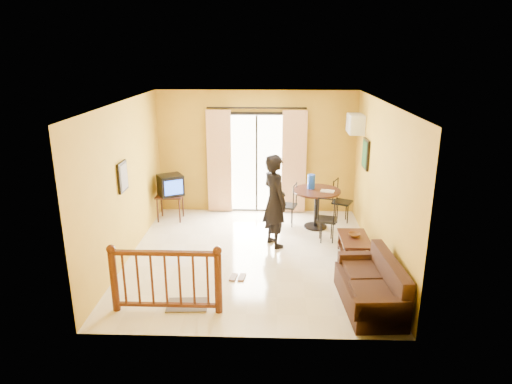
{
  "coord_description": "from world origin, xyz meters",
  "views": [
    {
      "loc": [
        0.34,
        -7.68,
        3.64
      ],
      "look_at": [
        0.06,
        0.2,
        1.17
      ],
      "focal_mm": 32.0,
      "sensor_mm": 36.0,
      "label": 1
    }
  ],
  "objects_px": {
    "television": "(171,185)",
    "dining_table": "(316,198)",
    "coffee_table": "(354,244)",
    "standing_person": "(275,201)",
    "sofa": "(373,289)"
  },
  "relations": [
    {
      "from": "dining_table",
      "to": "coffee_table",
      "type": "xyz_separation_m",
      "value": [
        0.55,
        -1.51,
        -0.39
      ]
    },
    {
      "from": "television",
      "to": "standing_person",
      "type": "relative_size",
      "value": 0.36
    },
    {
      "from": "television",
      "to": "dining_table",
      "type": "height_order",
      "value": "television"
    },
    {
      "from": "standing_person",
      "to": "coffee_table",
      "type": "bearing_deg",
      "value": -139.89
    },
    {
      "from": "dining_table",
      "to": "standing_person",
      "type": "xyz_separation_m",
      "value": [
        -0.89,
        -0.96,
        0.24
      ]
    },
    {
      "from": "dining_table",
      "to": "sofa",
      "type": "height_order",
      "value": "dining_table"
    },
    {
      "from": "television",
      "to": "dining_table",
      "type": "xyz_separation_m",
      "value": [
        3.16,
        -0.35,
        -0.14
      ]
    },
    {
      "from": "sofa",
      "to": "standing_person",
      "type": "bearing_deg",
      "value": 119.52
    },
    {
      "from": "coffee_table",
      "to": "standing_person",
      "type": "bearing_deg",
      "value": 159.03
    },
    {
      "from": "television",
      "to": "standing_person",
      "type": "height_order",
      "value": "standing_person"
    },
    {
      "from": "dining_table",
      "to": "coffee_table",
      "type": "bearing_deg",
      "value": -69.83
    },
    {
      "from": "coffee_table",
      "to": "sofa",
      "type": "height_order",
      "value": "sofa"
    },
    {
      "from": "television",
      "to": "standing_person",
      "type": "xyz_separation_m",
      "value": [
        2.28,
        -1.31,
        0.1
      ]
    },
    {
      "from": "coffee_table",
      "to": "standing_person",
      "type": "relative_size",
      "value": 0.51
    },
    {
      "from": "sofa",
      "to": "standing_person",
      "type": "xyz_separation_m",
      "value": [
        -1.44,
        2.18,
        0.62
      ]
    }
  ]
}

